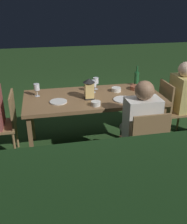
{
  "coord_description": "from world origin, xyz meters",
  "views": [
    {
      "loc": [
        0.64,
        3.09,
        1.95
      ],
      "look_at": [
        0.0,
        0.0,
        0.53
      ],
      "focal_mm": 41.23,
      "sensor_mm": 36.0,
      "label": 1
    }
  ],
  "objects_px": {
    "lantern_centerpiece": "(89,87)",
    "green_bottle_on_table": "(137,78)",
    "wine_glass_c": "(96,81)",
    "plate_b": "(58,102)",
    "chair_head_near": "(172,108)",
    "wine_glass_a": "(93,84)",
    "person_in_mustard": "(186,97)",
    "chair_head_far": "(5,122)",
    "bowl_olives": "(96,103)",
    "bowl_salad": "(116,89)",
    "plate_a": "(123,100)",
    "dining_table": "(94,100)",
    "bowl_bread": "(136,88)",
    "wine_glass_b": "(37,88)",
    "person_in_cream": "(139,122)",
    "chair_side_right_a": "(145,142)"
  },
  "relations": [
    {
      "from": "person_in_mustard",
      "to": "bowl_olives",
      "type": "relative_size",
      "value": 9.93
    },
    {
      "from": "green_bottle_on_table",
      "to": "wine_glass_b",
      "type": "distance_m",
      "value": 1.44
    },
    {
      "from": "chair_side_right_a",
      "to": "wine_glass_a",
      "type": "xyz_separation_m",
      "value": [
        0.37,
        -0.98,
        0.38
      ]
    },
    {
      "from": "wine_glass_c",
      "to": "plate_b",
      "type": "height_order",
      "value": "wine_glass_c"
    },
    {
      "from": "person_in_mustard",
      "to": "wine_glass_c",
      "type": "bearing_deg",
      "value": -12.42
    },
    {
      "from": "person_in_cream",
      "to": "plate_b",
      "type": "xyz_separation_m",
      "value": [
        0.88,
        -0.52,
        0.12
      ]
    },
    {
      "from": "person_in_mustard",
      "to": "plate_b",
      "type": "relative_size",
      "value": 5.3
    },
    {
      "from": "wine_glass_c",
      "to": "plate_b",
      "type": "bearing_deg",
      "value": 34.87
    },
    {
      "from": "plate_a",
      "to": "bowl_bread",
      "type": "distance_m",
      "value": 0.47
    },
    {
      "from": "plate_a",
      "to": "chair_head_far",
      "type": "bearing_deg",
      "value": -7.93
    },
    {
      "from": "wine_glass_a",
      "to": "wine_glass_c",
      "type": "height_order",
      "value": "same"
    },
    {
      "from": "green_bottle_on_table",
      "to": "wine_glass_a",
      "type": "xyz_separation_m",
      "value": [
        0.68,
        0.17,
        0.01
      ]
    },
    {
      "from": "wine_glass_b",
      "to": "bowl_olives",
      "type": "xyz_separation_m",
      "value": [
        -0.69,
        0.47,
        -0.09
      ]
    },
    {
      "from": "bowl_bread",
      "to": "wine_glass_a",
      "type": "bearing_deg",
      "value": -0.65
    },
    {
      "from": "chair_head_near",
      "to": "plate_b",
      "type": "xyz_separation_m",
      "value": [
        1.62,
        0.11,
        0.27
      ]
    },
    {
      "from": "green_bottle_on_table",
      "to": "wine_glass_a",
      "type": "height_order",
      "value": "green_bottle_on_table"
    },
    {
      "from": "person_in_mustard",
      "to": "dining_table",
      "type": "bearing_deg",
      "value": -0.0
    },
    {
      "from": "lantern_centerpiece",
      "to": "wine_glass_b",
      "type": "xyz_separation_m",
      "value": [
        0.65,
        -0.22,
        -0.03
      ]
    },
    {
      "from": "dining_table",
      "to": "bowl_salad",
      "type": "height_order",
      "value": "bowl_salad"
    },
    {
      "from": "plate_b",
      "to": "bowl_salad",
      "type": "bearing_deg",
      "value": -163.86
    },
    {
      "from": "chair_head_near",
      "to": "plate_a",
      "type": "distance_m",
      "value": 0.88
    },
    {
      "from": "dining_table",
      "to": "bowl_olives",
      "type": "bearing_deg",
      "value": 83.27
    },
    {
      "from": "chair_head_near",
      "to": "bowl_olives",
      "type": "height_order",
      "value": "chair_head_near"
    },
    {
      "from": "person_in_mustard",
      "to": "green_bottle_on_table",
      "type": "relative_size",
      "value": 3.96
    },
    {
      "from": "chair_head_far",
      "to": "plate_b",
      "type": "relative_size",
      "value": 4.01
    },
    {
      "from": "lantern_centerpiece",
      "to": "green_bottle_on_table",
      "type": "xyz_separation_m",
      "value": [
        -0.78,
        -0.38,
        -0.04
      ]
    },
    {
      "from": "wine_glass_c",
      "to": "plate_b",
      "type": "relative_size",
      "value": 0.78
    },
    {
      "from": "lantern_centerpiece",
      "to": "plate_b",
      "type": "distance_m",
      "value": 0.43
    },
    {
      "from": "person_in_cream",
      "to": "plate_b",
      "type": "relative_size",
      "value": 5.3
    },
    {
      "from": "bowl_olives",
      "to": "bowl_salad",
      "type": "relative_size",
      "value": 0.88
    },
    {
      "from": "bowl_bread",
      "to": "person_in_mustard",
      "type": "bearing_deg",
      "value": 168.03
    },
    {
      "from": "person_in_mustard",
      "to": "bowl_olives",
      "type": "xyz_separation_m",
      "value": [
        1.38,
        0.31,
        0.14
      ]
    },
    {
      "from": "green_bottle_on_table",
      "to": "wine_glass_b",
      "type": "relative_size",
      "value": 1.72
    },
    {
      "from": "lantern_centerpiece",
      "to": "plate_b",
      "type": "bearing_deg",
      "value": 7.48
    },
    {
      "from": "wine_glass_a",
      "to": "bowl_bread",
      "type": "xyz_separation_m",
      "value": [
        -0.61,
        0.01,
        -0.09
      ]
    },
    {
      "from": "dining_table",
      "to": "wine_glass_b",
      "type": "height_order",
      "value": "wine_glass_b"
    },
    {
      "from": "lantern_centerpiece",
      "to": "bowl_olives",
      "type": "relative_size",
      "value": 2.29
    },
    {
      "from": "bowl_olives",
      "to": "dining_table",
      "type": "bearing_deg",
      "value": -96.73
    },
    {
      "from": "person_in_mustard",
      "to": "bowl_bread",
      "type": "relative_size",
      "value": 6.77
    },
    {
      "from": "chair_head_far",
      "to": "wine_glass_a",
      "type": "bearing_deg",
      "value": -172.5
    },
    {
      "from": "plate_a",
      "to": "bowl_bread",
      "type": "relative_size",
      "value": 1.49
    },
    {
      "from": "green_bottle_on_table",
      "to": "wine_glass_c",
      "type": "xyz_separation_m",
      "value": [
        0.62,
        0.05,
        0.01
      ]
    },
    {
      "from": "bowl_olives",
      "to": "bowl_bread",
      "type": "distance_m",
      "value": 0.82
    },
    {
      "from": "plate_b",
      "to": "dining_table",
      "type": "bearing_deg",
      "value": -166.56
    },
    {
      "from": "dining_table",
      "to": "plate_a",
      "type": "xyz_separation_m",
      "value": [
        -0.34,
        0.21,
        0.06
      ]
    },
    {
      "from": "person_in_mustard",
      "to": "plate_a",
      "type": "xyz_separation_m",
      "value": [
        1.0,
        0.21,
        0.12
      ]
    },
    {
      "from": "plate_a",
      "to": "bowl_salad",
      "type": "xyz_separation_m",
      "value": [
        -0.0,
        -0.33,
        0.02
      ]
    },
    {
      "from": "wine_glass_a",
      "to": "bowl_salad",
      "type": "bearing_deg",
      "value": 174.07
    },
    {
      "from": "person_in_mustard",
      "to": "chair_head_far",
      "type": "height_order",
      "value": "person_in_mustard"
    },
    {
      "from": "chair_head_near",
      "to": "bowl_salad",
      "type": "distance_m",
      "value": 0.87
    }
  ]
}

